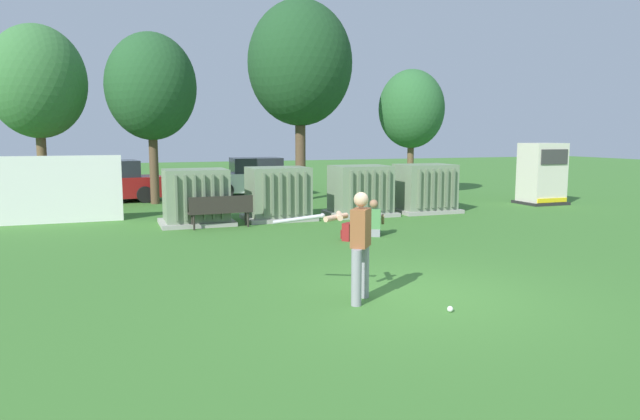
# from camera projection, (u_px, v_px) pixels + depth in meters

# --- Properties ---
(ground_plane) EXTENTS (96.00, 96.00, 0.00)m
(ground_plane) POSITION_uv_depth(u_px,v_px,m) (416.00, 295.00, 9.50)
(ground_plane) COLOR #3D752D
(fence_panel) EXTENTS (4.80, 0.12, 2.00)m
(fence_panel) POSITION_uv_depth(u_px,v_px,m) (36.00, 190.00, 16.88)
(fence_panel) COLOR white
(fence_panel) RESTS_ON ground
(transformer_west) EXTENTS (2.10, 1.70, 1.62)m
(transformer_west) POSITION_uv_depth(u_px,v_px,m) (196.00, 198.00, 16.89)
(transformer_west) COLOR #9E9B93
(transformer_west) RESTS_ON ground
(transformer_mid_west) EXTENTS (2.10, 1.70, 1.62)m
(transformer_mid_west) POSITION_uv_depth(u_px,v_px,m) (278.00, 194.00, 17.89)
(transformer_mid_west) COLOR #9E9B93
(transformer_mid_west) RESTS_ON ground
(transformer_mid_east) EXTENTS (2.10, 1.70, 1.62)m
(transformer_mid_east) POSITION_uv_depth(u_px,v_px,m) (360.00, 191.00, 18.82)
(transformer_mid_east) COLOR #9E9B93
(transformer_mid_east) RESTS_ON ground
(transformer_east) EXTENTS (2.10, 1.70, 1.62)m
(transformer_east) POSITION_uv_depth(u_px,v_px,m) (425.00, 189.00, 19.62)
(transformer_east) COLOR #9E9B93
(transformer_east) RESTS_ON ground
(generator_enclosure) EXTENTS (1.60, 1.40, 2.30)m
(generator_enclosure) POSITION_uv_depth(u_px,v_px,m) (542.00, 174.00, 21.84)
(generator_enclosure) COLOR #262626
(generator_enclosure) RESTS_ON ground
(park_bench) EXTENTS (1.81, 0.45, 0.92)m
(park_bench) POSITION_uv_depth(u_px,v_px,m) (221.00, 209.00, 16.22)
(park_bench) COLOR #2D2823
(park_bench) RESTS_ON ground
(batter) EXTENTS (1.40, 1.22, 1.74)m
(batter) POSITION_uv_depth(u_px,v_px,m) (357.00, 240.00, 9.04)
(batter) COLOR gray
(batter) RESTS_ON ground
(sports_ball) EXTENTS (0.09, 0.09, 0.09)m
(sports_ball) POSITION_uv_depth(u_px,v_px,m) (450.00, 309.00, 8.59)
(sports_ball) COLOR white
(sports_ball) RESTS_ON ground
(seated_spectator) EXTENTS (0.67, 0.79, 0.96)m
(seated_spectator) POSITION_uv_depth(u_px,v_px,m) (374.00, 221.00, 15.04)
(seated_spectator) COLOR gray
(seated_spectator) RESTS_ON ground
(backpack) EXTENTS (0.38, 0.37, 0.44)m
(backpack) POSITION_uv_depth(u_px,v_px,m) (348.00, 232.00, 14.37)
(backpack) COLOR maroon
(backpack) RESTS_ON ground
(tree_left) EXTENTS (3.43, 3.43, 6.55)m
(tree_left) POSITION_uv_depth(u_px,v_px,m) (37.00, 82.00, 20.87)
(tree_left) COLOR brown
(tree_left) RESTS_ON ground
(tree_center_left) EXTENTS (3.33, 3.33, 6.37)m
(tree_center_left) POSITION_uv_depth(u_px,v_px,m) (151.00, 87.00, 21.47)
(tree_center_left) COLOR brown
(tree_center_left) RESTS_ON ground
(tree_center_right) EXTENTS (4.09, 4.09, 7.81)m
(tree_center_right) POSITION_uv_depth(u_px,v_px,m) (300.00, 64.00, 22.55)
(tree_center_right) COLOR brown
(tree_center_right) RESTS_ON ground
(tree_right) EXTENTS (2.82, 2.82, 5.38)m
(tree_right) POSITION_uv_depth(u_px,v_px,m) (411.00, 109.00, 24.75)
(tree_right) COLOR brown
(tree_right) RESTS_ON ground
(parked_car_leftmost) EXTENTS (4.39, 2.33, 1.62)m
(parked_car_leftmost) POSITION_uv_depth(u_px,v_px,m) (107.00, 183.00, 22.39)
(parked_car_leftmost) COLOR maroon
(parked_car_leftmost) RESTS_ON ground
(parked_car_left_of_center) EXTENTS (4.26, 2.04, 1.62)m
(parked_car_left_of_center) POSITION_uv_depth(u_px,v_px,m) (254.00, 178.00, 25.11)
(parked_car_left_of_center) COLOR silver
(parked_car_left_of_center) RESTS_ON ground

